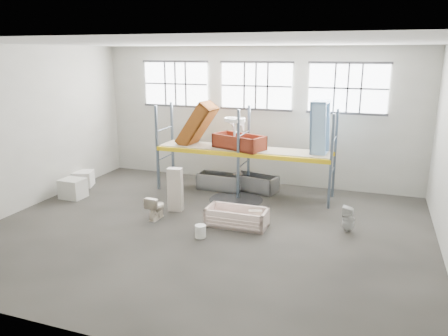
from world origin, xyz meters
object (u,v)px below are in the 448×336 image
at_px(cistern_tall, 175,190).
at_px(steel_tub_left, 220,181).
at_px(toilet_beige, 156,207).
at_px(blue_tub_upright, 320,128).
at_px(steel_tub_right, 255,183).
at_px(rust_tub_flat, 239,142).
at_px(toilet_white, 348,219).
at_px(bathtub_beige, 237,217).
at_px(carton_near, 73,188).
at_px(bucket, 200,231).

bearing_deg(cistern_tall, steel_tub_left, 69.29).
relative_size(toilet_beige, blue_tub_upright, 0.41).
xyz_separation_m(steel_tub_right, rust_tub_flat, (-0.48, -0.46, 1.54)).
bearing_deg(toilet_white, cistern_tall, -85.97).
bearing_deg(steel_tub_right, toilet_white, -38.43).
distance_m(bathtub_beige, blue_tub_upright, 4.19).
bearing_deg(cistern_tall, bathtub_beige, -22.26).
relative_size(steel_tub_right, blue_tub_upright, 0.88).
bearing_deg(carton_near, blue_tub_upright, 18.97).
bearing_deg(carton_near, steel_tub_right, 26.88).
bearing_deg(blue_tub_upright, bathtub_beige, -119.76).
relative_size(steel_tub_left, blue_tub_upright, 0.88).
distance_m(toilet_beige, rust_tub_flat, 3.80).
bearing_deg(cistern_tall, toilet_white, -7.71).
bearing_deg(bucket, steel_tub_right, 86.32).
bearing_deg(rust_tub_flat, bathtub_beige, -73.19).
xyz_separation_m(rust_tub_flat, blue_tub_upright, (2.65, 0.29, 0.57)).
height_order(toilet_beige, blue_tub_upright, blue_tub_upright).
xyz_separation_m(steel_tub_left, bucket, (0.98, -4.15, -0.12)).
distance_m(rust_tub_flat, blue_tub_upright, 2.73).
distance_m(toilet_white, rust_tub_flat, 4.69).
bearing_deg(carton_near, bathtub_beige, -4.41).
height_order(bathtub_beige, carton_near, carton_near).
height_order(steel_tub_right, rust_tub_flat, rust_tub_flat).
relative_size(toilet_beige, toilet_white, 0.98).
height_order(toilet_beige, rust_tub_flat, rust_tub_flat).
height_order(bathtub_beige, steel_tub_left, steel_tub_left).
distance_m(blue_tub_upright, bucket, 5.37).
relative_size(bathtub_beige, rust_tub_flat, 0.98).
xyz_separation_m(toilet_white, carton_near, (-8.98, -0.15, -0.04)).
xyz_separation_m(bathtub_beige, toilet_beige, (-2.42, -0.30, 0.11)).
height_order(toilet_beige, steel_tub_left, toilet_beige).
bearing_deg(blue_tub_upright, toilet_white, -64.24).
relative_size(toilet_white, rust_tub_flat, 0.41).
distance_m(steel_tub_left, steel_tub_right, 1.28).
bearing_deg(blue_tub_upright, steel_tub_right, 175.55).
distance_m(toilet_beige, bucket, 1.94).
xyz_separation_m(steel_tub_left, rust_tub_flat, (0.78, -0.20, 1.53)).
xyz_separation_m(steel_tub_right, bucket, (-0.28, -4.40, -0.11)).
bearing_deg(bucket, toilet_beige, 155.51).
xyz_separation_m(cistern_tall, blue_tub_upright, (3.96, 2.61, 1.72)).
distance_m(bathtub_beige, cistern_tall, 2.27).
height_order(bathtub_beige, rust_tub_flat, rust_tub_flat).
relative_size(cistern_tall, toilet_white, 1.86).
height_order(rust_tub_flat, blue_tub_upright, blue_tub_upright).
relative_size(toilet_beige, bucket, 2.11).
bearing_deg(bucket, toilet_white, 25.12).
height_order(cistern_tall, toilet_white, cistern_tall).
distance_m(steel_tub_right, blue_tub_upright, 3.03).
bearing_deg(steel_tub_right, bucket, -93.68).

